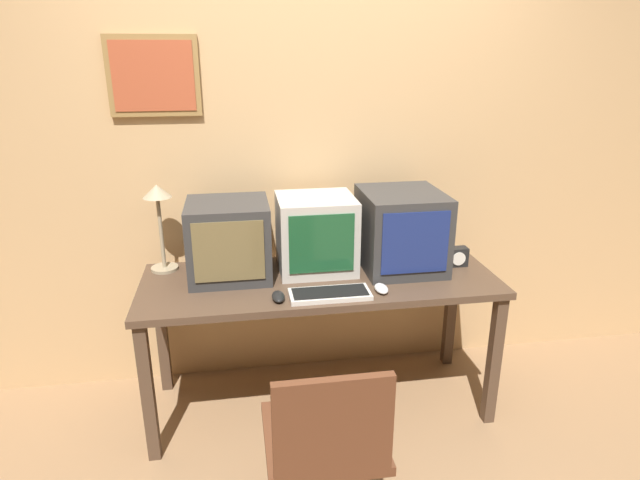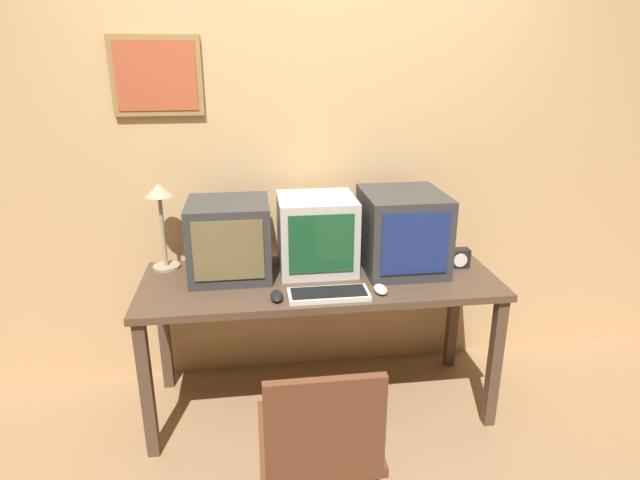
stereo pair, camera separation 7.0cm
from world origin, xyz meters
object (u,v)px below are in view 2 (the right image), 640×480
mouse_near_keyboard (381,289)px  mouse_far_corner (277,296)px  desk_lamp (160,207)px  office_chair (319,460)px  monitor_center (316,233)px  desk_clock (458,258)px  monitor_right (402,231)px  keyboard_main (329,294)px  monitor_left (229,239)px

mouse_near_keyboard → mouse_far_corner: size_ratio=0.96×
desk_lamp → office_chair: (0.68, -1.07, -0.74)m
monitor_center → mouse_far_corner: bearing=-123.1°
office_chair → mouse_near_keyboard: bearing=58.7°
mouse_far_corner → desk_clock: size_ratio=1.01×
monitor_right → keyboard_main: 0.57m
monitor_right → office_chair: 1.24m
monitor_left → monitor_center: monitor_center is taller
mouse_near_keyboard → desk_lamp: bearing=156.9°
monitor_right → monitor_center: bearing=174.3°
monitor_left → mouse_far_corner: bearing=-56.7°
monitor_right → keyboard_main: monitor_right is taller
monitor_center → mouse_far_corner: monitor_center is taller
monitor_center → mouse_near_keyboard: monitor_center is taller
mouse_near_keyboard → monitor_center: bearing=127.8°
monitor_left → mouse_far_corner: monitor_left is taller
keyboard_main → monitor_left: bearing=144.3°
monitor_left → desk_clock: bearing=-2.9°
desk_clock → desk_lamp: (-1.54, 0.19, 0.29)m
office_chair → monitor_center: bearing=83.3°
monitor_center → desk_clock: monitor_center is taller
keyboard_main → mouse_near_keyboard: mouse_near_keyboard is taller
monitor_center → mouse_far_corner: (-0.23, -0.35, -0.18)m
keyboard_main → office_chair: size_ratio=0.46×
keyboard_main → desk_clock: (0.74, 0.27, 0.04)m
monitor_right → desk_clock: monitor_right is taller
desk_clock → office_chair: bearing=-134.5°
keyboard_main → desk_clock: 0.79m
keyboard_main → mouse_far_corner: 0.24m
monitor_right → office_chair: size_ratio=0.56×
monitor_left → mouse_far_corner: (0.22, -0.33, -0.18)m
mouse_near_keyboard → monitor_left: bearing=156.0°
monitor_center → mouse_near_keyboard: (0.27, -0.34, -0.18)m
mouse_near_keyboard → desk_lamp: desk_lamp is taller
mouse_far_corner → desk_clock: desk_clock is taller
monitor_right → mouse_near_keyboard: 0.40m
monitor_left → keyboard_main: (0.46, -0.33, -0.18)m
mouse_far_corner → desk_clock: 1.02m
keyboard_main → desk_lamp: (-0.80, 0.46, 0.32)m
mouse_near_keyboard → mouse_far_corner: mouse_far_corner is taller
monitor_center → desk_lamp: (-0.79, 0.11, 0.14)m
monitor_center → desk_lamp: desk_lamp is taller
monitor_left → mouse_near_keyboard: 0.80m
monitor_right → keyboard_main: bearing=-144.5°
monitor_center → monitor_right: bearing=-5.7°
monitor_center → office_chair: size_ratio=0.48×
keyboard_main → office_chair: office_chair is taller
monitor_center → keyboard_main: 0.40m
monitor_left → desk_clock: 1.21m
mouse_near_keyboard → office_chair: bearing=-121.3°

